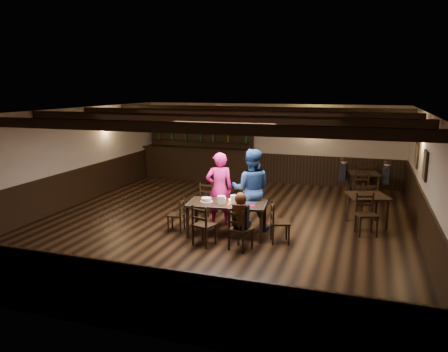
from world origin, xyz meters
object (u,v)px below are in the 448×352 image
(man_blue, at_px, (251,189))
(cake, at_px, (206,200))
(chair_near_left, at_px, (202,222))
(woman_pink, at_px, (219,189))
(dining_table, at_px, (227,206))
(chair_near_right, at_px, (239,227))
(bar_counter, at_px, (199,159))

(man_blue, bearing_deg, cake, 28.54)
(chair_near_left, height_order, cake, chair_near_left)
(woman_pink, relative_size, man_blue, 0.94)
(dining_table, height_order, chair_near_left, chair_near_left)
(man_blue, bearing_deg, chair_near_right, 85.21)
(chair_near_right, distance_m, bar_counter, 7.19)
(bar_counter, bearing_deg, dining_table, -62.71)
(man_blue, bearing_deg, bar_counter, -66.58)
(woman_pink, bearing_deg, bar_counter, -87.34)
(woman_pink, distance_m, cake, 0.71)
(dining_table, relative_size, bar_counter, 0.44)
(chair_near_right, relative_size, woman_pink, 0.49)
(cake, distance_m, bar_counter, 6.06)
(dining_table, bearing_deg, bar_counter, 117.29)
(chair_near_right, bearing_deg, bar_counter, 117.91)
(chair_near_right, height_order, cake, chair_near_right)
(chair_near_left, xyz_separation_m, cake, (-0.18, 0.75, 0.28))
(cake, relative_size, bar_counter, 0.07)
(chair_near_right, relative_size, cake, 3.11)
(dining_table, height_order, man_blue, man_blue)
(dining_table, relative_size, cake, 6.49)
(chair_near_right, bearing_deg, chair_near_left, 177.97)
(dining_table, distance_m, bar_counter, 6.22)
(man_blue, relative_size, cake, 6.73)
(dining_table, xyz_separation_m, chair_near_right, (0.51, -0.83, -0.17))
(chair_near_left, height_order, woman_pink, woman_pink)
(chair_near_left, bearing_deg, dining_table, 70.34)
(woman_pink, xyz_separation_m, cake, (-0.07, -0.70, -0.09))
(bar_counter, bearing_deg, chair_near_left, -67.92)
(dining_table, bearing_deg, chair_near_left, -109.66)
(woman_pink, bearing_deg, man_blue, 154.41)
(cake, bearing_deg, bar_counter, 113.14)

